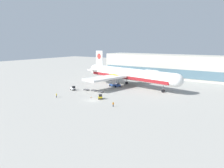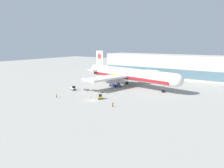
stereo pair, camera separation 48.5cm
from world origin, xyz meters
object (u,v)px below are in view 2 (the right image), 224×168
(traffic_cone_near, at_px, (91,97))
(scissor_lift_loader, at_px, (115,82))
(baggage_tug_mid, at_px, (100,97))
(ground_crew_far, at_px, (113,104))
(ground_crew_near, at_px, (56,95))
(airplane_main, at_px, (128,74))
(baggage_dolly_third, at_px, (101,91))
(baggage_tug_foreground, at_px, (73,88))
(baggage_dolly_lead, at_px, (86,89))
(baggage_dolly_second, at_px, (94,90))

(traffic_cone_near, bearing_deg, scissor_lift_loader, 100.63)
(baggage_tug_mid, height_order, ground_crew_far, baggage_tug_mid)
(baggage_tug_mid, height_order, traffic_cone_near, baggage_tug_mid)
(scissor_lift_loader, bearing_deg, baggage_tug_mid, -58.58)
(ground_crew_near, bearing_deg, airplane_main, -39.77)
(baggage_dolly_third, distance_m, ground_crew_near, 19.41)
(airplane_main, xyz_separation_m, baggage_dolly_third, (-2.45, -19.09, -5.45))
(baggage_tug_mid, xyz_separation_m, ground_crew_far, (9.90, -5.88, 0.15))
(ground_crew_near, height_order, ground_crew_far, ground_crew_far)
(scissor_lift_loader, relative_size, baggage_dolly_third, 1.59)
(scissor_lift_loader, height_order, ground_crew_far, scissor_lift_loader)
(baggage_tug_foreground, xyz_separation_m, ground_crew_near, (4.03, -13.53, 0.12))
(baggage_tug_mid, xyz_separation_m, baggage_dolly_lead, (-14.95, 9.20, -0.49))
(scissor_lift_loader, distance_m, ground_crew_near, 32.22)
(scissor_lift_loader, xyz_separation_m, baggage_tug_mid, (8.82, -23.65, -1.35))
(baggage_dolly_second, distance_m, traffic_cone_near, 12.22)
(ground_crew_near, bearing_deg, baggage_dolly_second, -38.12)
(baggage_tug_foreground, bearing_deg, ground_crew_near, -57.50)
(baggage_dolly_third, bearing_deg, baggage_dolly_lead, -174.85)
(ground_crew_near, bearing_deg, traffic_cone_near, -79.81)
(scissor_lift_loader, height_order, traffic_cone_near, scissor_lift_loader)
(baggage_tug_mid, relative_size, ground_crew_near, 1.62)
(baggage_tug_foreground, bearing_deg, baggage_dolly_second, 40.49)
(baggage_tug_foreground, bearing_deg, baggage_dolly_lead, 50.40)
(baggage_dolly_lead, relative_size, baggage_dolly_second, 1.00)
(airplane_main, bearing_deg, baggage_dolly_second, -98.09)
(airplane_main, bearing_deg, baggage_tug_foreground, -113.27)
(baggage_dolly_second, relative_size, baggage_dolly_third, 1.00)
(baggage_dolly_lead, xyz_separation_m, ground_crew_near, (-0.96, -16.96, 0.61))
(baggage_tug_mid, xyz_separation_m, baggage_dolly_third, (-6.90, 9.43, -0.49))
(baggage_tug_mid, distance_m, baggage_dolly_second, 14.73)
(baggage_tug_foreground, xyz_separation_m, baggage_dolly_third, (13.03, 3.66, -0.49))
(ground_crew_far, bearing_deg, baggage_dolly_lead, 86.57)
(airplane_main, distance_m, baggage_dolly_second, 20.43)
(baggage_dolly_second, relative_size, ground_crew_near, 2.19)
(airplane_main, relative_size, ground_crew_far, 32.95)
(baggage_dolly_second, bearing_deg, baggage_tug_mid, -38.84)
(baggage_tug_foreground, relative_size, ground_crew_near, 1.60)
(baggage_dolly_lead, height_order, baggage_dolly_third, same)
(baggage_tug_foreground, xyz_separation_m, traffic_cone_near, (15.63, -6.16, -0.59))
(ground_crew_near, bearing_deg, baggage_tug_mid, -86.25)
(baggage_tug_foreground, bearing_deg, ground_crew_far, -5.43)
(airplane_main, relative_size, ground_crew_near, 33.75)
(baggage_tug_mid, distance_m, baggage_dolly_third, 11.70)
(ground_crew_far, xyz_separation_m, traffic_cone_near, (-14.21, 5.49, -0.74))
(baggage_dolly_third, bearing_deg, baggage_dolly_second, 176.57)
(baggage_dolly_second, bearing_deg, traffic_cone_near, -53.96)
(baggage_dolly_third, bearing_deg, ground_crew_near, -114.13)
(baggage_dolly_second, bearing_deg, airplane_main, 74.44)
(baggage_dolly_second, relative_size, traffic_cone_near, 6.27)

